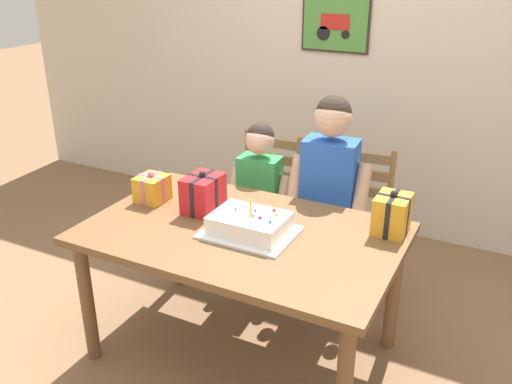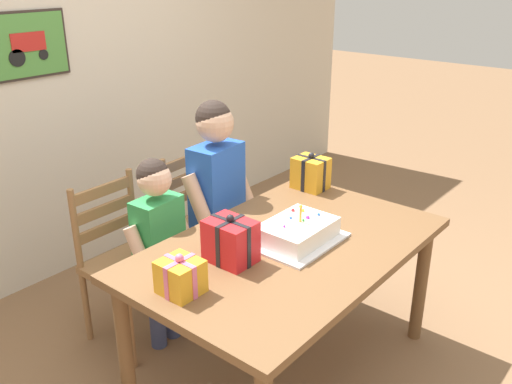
{
  "view_description": "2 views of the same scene",
  "coord_description": "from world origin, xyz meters",
  "px_view_note": "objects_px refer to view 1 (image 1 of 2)",
  "views": [
    {
      "loc": [
        1.16,
        -2.11,
        1.99
      ],
      "look_at": [
        0.03,
        0.09,
        0.92
      ],
      "focal_mm": 38.39,
      "sensor_mm": 36.0,
      "label": 1
    },
    {
      "loc": [
        -1.9,
        -1.37,
        1.99
      ],
      "look_at": [
        -0.04,
        0.16,
        0.98
      ],
      "focal_mm": 38.77,
      "sensor_mm": 36.0,
      "label": 2
    }
  ],
  "objects_px": {
    "birthday_cake": "(250,225)",
    "child_older": "(329,183)",
    "dining_table": "(242,246)",
    "child_younger": "(260,190)",
    "gift_box_beside_cake": "(392,214)",
    "gift_box_red_large": "(152,188)",
    "chair_right": "(352,223)",
    "gift_box_corner_small": "(203,194)",
    "chair_left": "(263,204)"
  },
  "relations": [
    {
      "from": "birthday_cake",
      "to": "child_older",
      "type": "xyz_separation_m",
      "value": [
        0.16,
        0.68,
        0.0
      ]
    },
    {
      "from": "dining_table",
      "to": "child_younger",
      "type": "bearing_deg",
      "value": 109.59
    },
    {
      "from": "dining_table",
      "to": "gift_box_beside_cake",
      "type": "bearing_deg",
      "value": 26.2
    },
    {
      "from": "gift_box_red_large",
      "to": "chair_right",
      "type": "bearing_deg",
      "value": 40.25
    },
    {
      "from": "birthday_cake",
      "to": "gift_box_corner_small",
      "type": "relative_size",
      "value": 1.9
    },
    {
      "from": "birthday_cake",
      "to": "chair_right",
      "type": "distance_m",
      "value": 0.97
    },
    {
      "from": "chair_right",
      "to": "gift_box_corner_small",
      "type": "bearing_deg",
      "value": -128.12
    },
    {
      "from": "chair_right",
      "to": "child_younger",
      "type": "distance_m",
      "value": 0.61
    },
    {
      "from": "child_younger",
      "to": "birthday_cake",
      "type": "bearing_deg",
      "value": -67.01
    },
    {
      "from": "gift_box_red_large",
      "to": "gift_box_corner_small",
      "type": "height_order",
      "value": "gift_box_corner_small"
    },
    {
      "from": "child_younger",
      "to": "dining_table",
      "type": "bearing_deg",
      "value": -70.41
    },
    {
      "from": "dining_table",
      "to": "gift_box_corner_small",
      "type": "xyz_separation_m",
      "value": [
        -0.29,
        0.11,
        0.19
      ]
    },
    {
      "from": "dining_table",
      "to": "chair_left",
      "type": "distance_m",
      "value": 0.94
    },
    {
      "from": "chair_left",
      "to": "chair_right",
      "type": "relative_size",
      "value": 1.0
    },
    {
      "from": "dining_table",
      "to": "birthday_cake",
      "type": "bearing_deg",
      "value": -16.56
    },
    {
      "from": "child_older",
      "to": "dining_table",
      "type": "bearing_deg",
      "value": -107.75
    },
    {
      "from": "gift_box_beside_cake",
      "to": "child_younger",
      "type": "height_order",
      "value": "child_younger"
    },
    {
      "from": "dining_table",
      "to": "gift_box_red_large",
      "type": "relative_size",
      "value": 8.66
    },
    {
      "from": "gift_box_corner_small",
      "to": "chair_left",
      "type": "distance_m",
      "value": 0.85
    },
    {
      "from": "gift_box_beside_cake",
      "to": "chair_right",
      "type": "height_order",
      "value": "gift_box_beside_cake"
    },
    {
      "from": "gift_box_red_large",
      "to": "chair_right",
      "type": "relative_size",
      "value": 0.19
    },
    {
      "from": "birthday_cake",
      "to": "gift_box_red_large",
      "type": "distance_m",
      "value": 0.67
    },
    {
      "from": "child_older",
      "to": "child_younger",
      "type": "xyz_separation_m",
      "value": [
        -0.45,
        0.0,
        -0.13
      ]
    },
    {
      "from": "birthday_cake",
      "to": "chair_left",
      "type": "bearing_deg",
      "value": 112.36
    },
    {
      "from": "birthday_cake",
      "to": "child_older",
      "type": "bearing_deg",
      "value": 76.71
    },
    {
      "from": "birthday_cake",
      "to": "gift_box_beside_cake",
      "type": "distance_m",
      "value": 0.7
    },
    {
      "from": "gift_box_red_large",
      "to": "gift_box_corner_small",
      "type": "bearing_deg",
      "value": 3.01
    },
    {
      "from": "chair_right",
      "to": "gift_box_red_large",
      "type": "bearing_deg",
      "value": -139.75
    },
    {
      "from": "gift_box_corner_small",
      "to": "birthday_cake",
      "type": "bearing_deg",
      "value": -19.75
    },
    {
      "from": "gift_box_beside_cake",
      "to": "birthday_cake",
      "type": "bearing_deg",
      "value": -150.76
    },
    {
      "from": "child_younger",
      "to": "chair_left",
      "type": "bearing_deg",
      "value": 110.2
    },
    {
      "from": "birthday_cake",
      "to": "child_younger",
      "type": "relative_size",
      "value": 0.4
    },
    {
      "from": "gift_box_corner_small",
      "to": "child_older",
      "type": "height_order",
      "value": "child_older"
    },
    {
      "from": "chair_right",
      "to": "dining_table",
      "type": "bearing_deg",
      "value": -109.51
    },
    {
      "from": "gift_box_beside_cake",
      "to": "chair_left",
      "type": "relative_size",
      "value": 0.24
    },
    {
      "from": "gift_box_red_large",
      "to": "chair_right",
      "type": "distance_m",
      "value": 1.25
    },
    {
      "from": "dining_table",
      "to": "gift_box_corner_small",
      "type": "height_order",
      "value": "gift_box_corner_small"
    },
    {
      "from": "birthday_cake",
      "to": "gift_box_red_large",
      "type": "relative_size",
      "value": 2.47
    },
    {
      "from": "gift_box_corner_small",
      "to": "child_younger",
      "type": "height_order",
      "value": "child_younger"
    },
    {
      "from": "gift_box_beside_cake",
      "to": "gift_box_corner_small",
      "type": "bearing_deg",
      "value": -167.12
    },
    {
      "from": "gift_box_red_large",
      "to": "gift_box_beside_cake",
      "type": "relative_size",
      "value": 0.8
    },
    {
      "from": "dining_table",
      "to": "child_older",
      "type": "distance_m",
      "value": 0.71
    },
    {
      "from": "gift_box_corner_small",
      "to": "chair_left",
      "type": "relative_size",
      "value": 0.25
    },
    {
      "from": "chair_right",
      "to": "child_older",
      "type": "xyz_separation_m",
      "value": [
        -0.1,
        -0.2,
        0.32
      ]
    },
    {
      "from": "chair_left",
      "to": "gift_box_corner_small",
      "type": "bearing_deg",
      "value": -88.34
    },
    {
      "from": "dining_table",
      "to": "birthday_cake",
      "type": "height_order",
      "value": "birthday_cake"
    },
    {
      "from": "dining_table",
      "to": "chair_right",
      "type": "xyz_separation_m",
      "value": [
        0.31,
        0.87,
        -0.19
      ]
    },
    {
      "from": "child_younger",
      "to": "chair_right",
      "type": "bearing_deg",
      "value": 20.52
    },
    {
      "from": "gift_box_beside_cake",
      "to": "child_older",
      "type": "height_order",
      "value": "child_older"
    },
    {
      "from": "chair_right",
      "to": "chair_left",
      "type": "bearing_deg",
      "value": 179.99
    }
  ]
}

